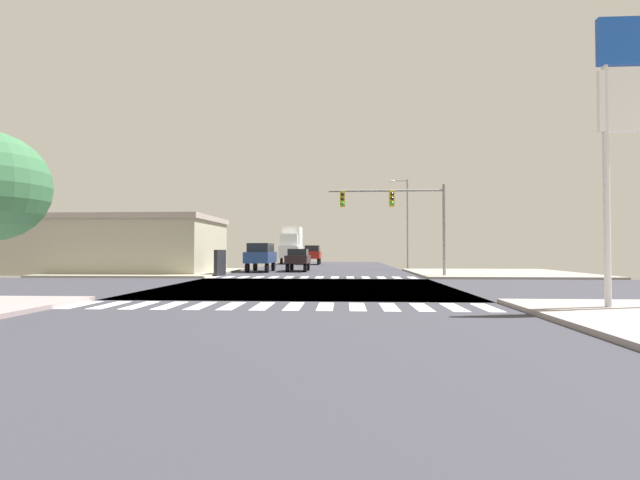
% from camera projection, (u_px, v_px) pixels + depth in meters
% --- Properties ---
extents(ground, '(90.00, 90.00, 0.05)m').
position_uv_depth(ground, '(306.00, 287.00, 21.10)').
color(ground, '#33333C').
extents(sidewalk_corner_ne, '(12.00, 12.00, 0.14)m').
position_uv_depth(sidewalk_corner_ne, '(494.00, 273.00, 32.38)').
color(sidewalk_corner_ne, gray).
rests_on(sidewalk_corner_ne, ground).
extents(sidewalk_corner_nw, '(12.00, 12.00, 0.14)m').
position_uv_depth(sidewalk_corner_nw, '(152.00, 272.00, 33.78)').
color(sidewalk_corner_nw, gray).
rests_on(sidewalk_corner_nw, ground).
extents(crosswalk_near, '(13.50, 2.00, 0.01)m').
position_uv_depth(crosswalk_near, '(278.00, 306.00, 13.83)').
color(crosswalk_near, white).
rests_on(crosswalk_near, ground).
extents(crosswalk_far, '(13.50, 2.00, 0.01)m').
position_uv_depth(crosswalk_far, '(312.00, 277.00, 28.40)').
color(crosswalk_far, white).
rests_on(crosswalk_far, ground).
extents(traffic_signal_mast, '(7.65, 0.55, 6.10)m').
position_uv_depth(traffic_signal_mast, '(397.00, 208.00, 28.67)').
color(traffic_signal_mast, gray).
rests_on(traffic_signal_mast, ground).
extents(gas_station_sign, '(1.60, 0.20, 8.58)m').
position_uv_depth(gas_station_sign, '(626.00, 106.00, 12.69)').
color(gas_station_sign, silver).
rests_on(gas_station_sign, ground).
extents(street_lamp, '(1.78, 0.32, 8.32)m').
position_uv_depth(street_lamp, '(405.00, 216.00, 40.31)').
color(street_lamp, gray).
rests_on(street_lamp, ground).
extents(bank_building, '(17.24, 8.48, 4.38)m').
position_uv_depth(bank_building, '(115.00, 245.00, 34.09)').
color(bank_building, '#B0AB93').
rests_on(bank_building, ground).
extents(sedan_farside_1, '(1.80, 4.30, 1.88)m').
position_uv_depth(sedan_farside_1, '(298.00, 258.00, 36.75)').
color(sedan_farside_1, black).
rests_on(sedan_farside_1, ground).
extents(suv_leading_2, '(1.96, 4.60, 2.34)m').
position_uv_depth(suv_leading_2, '(261.00, 255.00, 35.96)').
color(suv_leading_2, black).
rests_on(suv_leading_2, ground).
extents(suv_trailing_3, '(1.96, 4.60, 2.34)m').
position_uv_depth(suv_trailing_3, '(313.00, 253.00, 53.83)').
color(suv_trailing_3, black).
rests_on(suv_trailing_3, ground).
extents(box_truck_outer_1, '(2.40, 7.20, 4.85)m').
position_uv_depth(box_truck_outer_1, '(292.00, 244.00, 57.29)').
color(box_truck_outer_1, black).
rests_on(box_truck_outer_1, ground).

